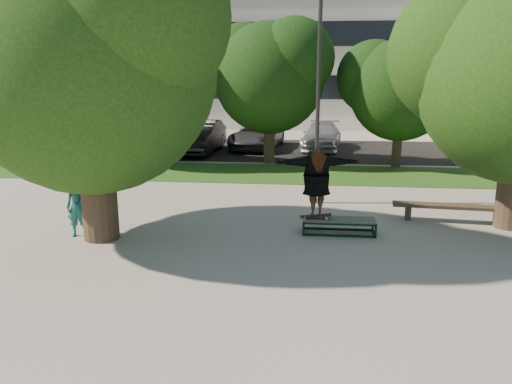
# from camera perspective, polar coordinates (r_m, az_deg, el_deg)

# --- Properties ---
(ground) EXTENTS (120.00, 120.00, 0.00)m
(ground) POSITION_cam_1_polar(r_m,az_deg,el_deg) (10.86, 1.69, -7.74)
(ground) COLOR gray
(ground) RESTS_ON ground
(grass_strip) EXTENTS (30.00, 4.00, 0.02)m
(grass_strip) POSITION_cam_1_polar(r_m,az_deg,el_deg) (19.99, 6.65, 2.03)
(grass_strip) COLOR #1C4B15
(grass_strip) RESTS_ON ground
(asphalt_strip) EXTENTS (40.00, 8.00, 0.01)m
(asphalt_strip) POSITION_cam_1_polar(r_m,az_deg,el_deg) (26.41, 4.37, 4.83)
(asphalt_strip) COLOR black
(asphalt_strip) RESTS_ON ground
(tree_left) EXTENTS (6.96, 5.95, 7.12)m
(tree_left) POSITION_cam_1_polar(r_m,az_deg,el_deg) (12.29, -18.85, 15.07)
(tree_left) COLOR #38281E
(tree_left) RESTS_ON ground
(bg_tree_left) EXTENTS (5.28, 4.51, 5.77)m
(bg_tree_left) POSITION_cam_1_polar(r_m,az_deg,el_deg) (22.41, -13.34, 12.57)
(bg_tree_left) COLOR #38281E
(bg_tree_left) RESTS_ON ground
(bg_tree_mid) EXTENTS (5.76, 4.92, 6.24)m
(bg_tree_mid) POSITION_cam_1_polar(r_m,az_deg,el_deg) (22.26, 1.38, 13.65)
(bg_tree_mid) COLOR #38281E
(bg_tree_mid) RESTS_ON ground
(bg_tree_right) EXTENTS (5.04, 4.31, 5.43)m
(bg_tree_right) POSITION_cam_1_polar(r_m,az_deg,el_deg) (21.99, 16.04, 11.78)
(bg_tree_right) COLOR #38281E
(bg_tree_right) RESTS_ON ground
(lamppost) EXTENTS (0.25, 0.15, 6.11)m
(lamppost) POSITION_cam_1_polar(r_m,az_deg,el_deg) (15.13, 7.10, 10.40)
(lamppost) COLOR #2D2D30
(lamppost) RESTS_ON ground
(office_building) EXTENTS (30.00, 14.12, 16.00)m
(office_building) POSITION_cam_1_polar(r_m,az_deg,el_deg) (42.37, 2.44, 18.91)
(office_building) COLOR beige
(office_building) RESTS_ON ground
(grind_box) EXTENTS (1.80, 0.60, 0.38)m
(grind_box) POSITION_cam_1_polar(r_m,az_deg,el_deg) (12.69, 9.43, -3.87)
(grind_box) COLOR black
(grind_box) RESTS_ON ground
(skater_rig) EXTENTS (2.21, 0.89, 1.82)m
(skater_rig) POSITION_cam_1_polar(r_m,az_deg,el_deg) (12.38, 6.94, 1.21)
(skater_rig) COLOR white
(skater_rig) RESTS_ON grind_box
(bystander) EXTENTS (0.60, 0.44, 1.51)m
(bystander) POSITION_cam_1_polar(r_m,az_deg,el_deg) (12.91, -19.69, -1.58)
(bystander) COLOR #19615F
(bystander) RESTS_ON ground
(bench) EXTENTS (3.17, 0.72, 0.48)m
(bench) POSITION_cam_1_polar(r_m,az_deg,el_deg) (14.40, 21.60, -1.68)
(bench) COLOR #48392B
(bench) RESTS_ON ground
(car_silver_a) EXTENTS (2.25, 4.19, 1.35)m
(car_silver_a) POSITION_cam_1_polar(r_m,az_deg,el_deg) (26.94, -8.59, 6.34)
(car_silver_a) COLOR #A4A3A8
(car_silver_a) RESTS_ON asphalt_strip
(car_dark) EXTENTS (1.92, 5.00, 1.63)m
(car_dark) POSITION_cam_1_polar(r_m,az_deg,el_deg) (25.34, -6.44, 6.28)
(car_dark) COLOR black
(car_dark) RESTS_ON asphalt_strip
(car_grey) EXTENTS (2.82, 5.22, 1.39)m
(car_grey) POSITION_cam_1_polar(r_m,az_deg,el_deg) (26.76, 0.11, 6.48)
(car_grey) COLOR slate
(car_grey) RESTS_ON asphalt_strip
(car_silver_b) EXTENTS (2.37, 4.86, 1.36)m
(car_silver_b) POSITION_cam_1_polar(r_m,az_deg,el_deg) (26.81, 7.51, 6.34)
(car_silver_b) COLOR silver
(car_silver_b) RESTS_ON asphalt_strip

